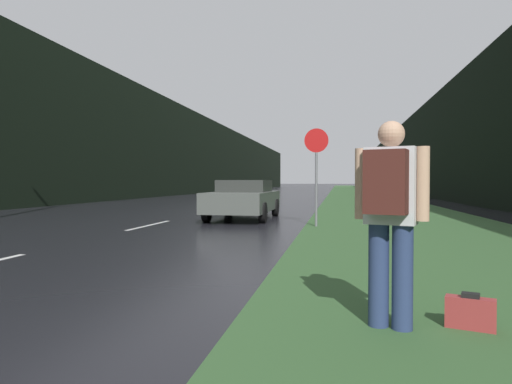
{
  "coord_description": "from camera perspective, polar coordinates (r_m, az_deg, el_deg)",
  "views": [
    {
      "loc": [
        5.47,
        -0.39,
        1.28
      ],
      "look_at": [
        2.58,
        15.67,
        0.92
      ],
      "focal_mm": 32.0,
      "sensor_mm": 36.0,
      "label": 1
    }
  ],
  "objects": [
    {
      "name": "stop_sign",
      "position": [
        13.03,
        7.55,
        3.17
      ],
      "size": [
        0.68,
        0.07,
        2.79
      ],
      "color": "slate",
      "rests_on": "ground_plane"
    },
    {
      "name": "lane_stripe_d",
      "position": [
        20.44,
        -5.36,
        -2.31
      ],
      "size": [
        0.12,
        3.0,
        0.01
      ],
      "primitive_type": "cube",
      "color": "silver",
      "rests_on": "ground_plane"
    },
    {
      "name": "car_passing_near",
      "position": [
        15.79,
        -1.51,
        -0.84
      ],
      "size": [
        2.01,
        4.67,
        1.34
      ],
      "rotation": [
        0.0,
        0.0,
        3.14
      ],
      "color": "#4C514C",
      "rests_on": "ground_plane"
    },
    {
      "name": "hitchhiker_with_backpack",
      "position": [
        4.06,
        16.39,
        -2.26
      ],
      "size": [
        0.6,
        0.51,
        1.81
      ],
      "rotation": [
        0.0,
        0.0,
        -0.31
      ],
      "color": "navy",
      "rests_on": "ground_plane"
    },
    {
      "name": "grass_verge",
      "position": [
        40.46,
        13.11,
        -0.55
      ],
      "size": [
        6.0,
        240.0,
        0.02
      ],
      "primitive_type": "cube",
      "color": "#33562D",
      "rests_on": "ground_plane"
    },
    {
      "name": "treeline_near_side",
      "position": [
        51.1,
        19.31,
        4.14
      ],
      "size": [
        2.0,
        140.0,
        7.8
      ],
      "primitive_type": "cube",
      "color": "black",
      "rests_on": "ground_plane"
    },
    {
      "name": "treeline_far_side",
      "position": [
        52.96,
        -7.46,
        4.65
      ],
      "size": [
        2.0,
        140.0,
        8.81
      ],
      "primitive_type": "cube",
      "color": "black",
      "rests_on": "ground_plane"
    },
    {
      "name": "lane_stripe_c",
      "position": [
        13.84,
        -13.16,
        -4.05
      ],
      "size": [
        0.12,
        3.0,
        0.01
      ],
      "primitive_type": "cube",
      "color": "silver",
      "rests_on": "ground_plane"
    },
    {
      "name": "lane_stripe_e",
      "position": [
        27.24,
        -1.41,
        -1.41
      ],
      "size": [
        0.12,
        3.0,
        0.01
      ],
      "primitive_type": "cube",
      "color": "silver",
      "rests_on": "ground_plane"
    },
    {
      "name": "suitcase",
      "position": [
        4.44,
        25.22,
        -13.6
      ],
      "size": [
        0.42,
        0.25,
        0.33
      ],
      "rotation": [
        0.0,
        0.0,
        -0.31
      ],
      "color": "#9E3333",
      "rests_on": "ground_plane"
    }
  ]
}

